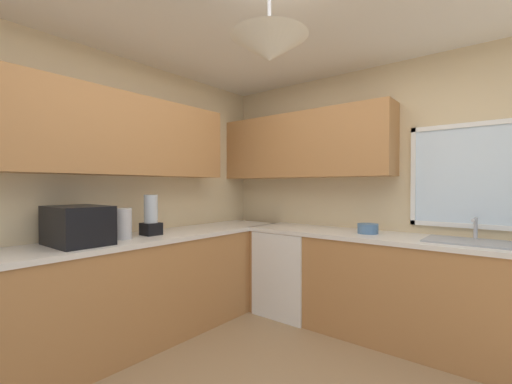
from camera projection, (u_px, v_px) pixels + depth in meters
name	position (u px, v px, depth m)	size (l,w,h in m)	color
room_shell	(236.00, 131.00, 2.80)	(3.70, 3.81, 2.61)	beige
counter_run_left	(128.00, 292.00, 2.83)	(0.65, 3.42, 0.92)	#AD7542
counter_run_back	(391.00, 287.00, 2.97)	(2.79, 0.65, 0.92)	#AD7542
dishwasher	(291.00, 272.00, 3.59)	(0.60, 0.60, 0.87)	white
microwave	(78.00, 225.00, 2.50)	(0.48, 0.36, 0.29)	black
kettle	(123.00, 224.00, 2.76)	(0.14, 0.14, 0.26)	#B7B7BC
sink_assembly	(473.00, 241.00, 2.58)	(0.66, 0.40, 0.19)	#9EA0A5
bowl	(368.00, 229.00, 3.09)	(0.19, 0.19, 0.09)	#4C7099
blender_appliance	(151.00, 217.00, 2.99)	(0.15, 0.15, 0.36)	black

